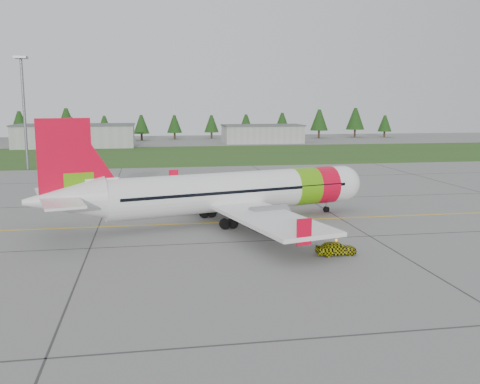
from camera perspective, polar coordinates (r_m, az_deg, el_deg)
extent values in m
plane|color=gray|center=(47.74, 2.54, -5.23)|extent=(320.00, 320.00, 0.00)
cylinder|color=white|center=(54.95, -0.53, 0.09)|extent=(26.63, 10.56, 3.97)
sphere|color=white|center=(61.45, 10.85, 0.92)|extent=(3.97, 3.97, 3.97)
cone|color=white|center=(50.59, -18.22, -0.79)|extent=(7.91, 5.65, 3.97)
cube|color=black|center=(61.57, 11.09, 1.26)|extent=(2.25, 2.98, 0.57)
cylinder|color=#5EAD0D|center=(58.68, 6.77, 0.63)|extent=(3.59, 4.59, 4.05)
cylinder|color=red|center=(59.97, 8.77, 0.77)|extent=(3.20, 4.49, 4.05)
cube|color=white|center=(54.94, -1.01, -1.10)|extent=(13.69, 32.96, 0.37)
cube|color=red|center=(69.53, -7.09, 1.53)|extent=(1.23, 0.49, 2.04)
cube|color=red|center=(40.26, 6.85, -4.25)|extent=(1.23, 0.49, 2.04)
cylinder|color=gray|center=(60.71, -1.78, -0.63)|extent=(4.09, 3.00, 2.14)
cylinder|color=gray|center=(50.73, 3.10, -2.64)|extent=(4.09, 3.00, 2.14)
cube|color=red|center=(50.15, -18.19, 3.07)|extent=(4.63, 1.54, 7.74)
cube|color=#5EAD0D|center=(50.56, -16.80, 0.62)|extent=(2.67, 1.09, 2.45)
cube|color=white|center=(50.50, -18.81, -0.54)|extent=(6.13, 12.16, 0.22)
cylinder|color=slate|center=(60.71, 9.20, -1.48)|extent=(0.18, 0.18, 1.43)
cylinder|color=black|center=(60.78, 9.19, -1.82)|extent=(0.74, 0.45, 0.69)
cylinder|color=slate|center=(57.36, -3.07, -1.75)|extent=(0.22, 0.22, 1.94)
cylinder|color=black|center=(57.30, -3.45, -2.21)|extent=(1.14, 0.71, 1.06)
cylinder|color=slate|center=(52.19, -0.79, -2.86)|extent=(0.22, 0.22, 1.94)
cylinder|color=black|center=(52.13, -1.20, -3.36)|extent=(1.14, 0.71, 1.06)
imported|color=#DAD90C|center=(43.70, 10.25, -4.53)|extent=(1.15, 1.35, 3.28)
cube|color=#30561E|center=(128.08, -5.24, 3.99)|extent=(320.00, 50.00, 0.03)
cube|color=gold|center=(55.36, 0.79, -3.15)|extent=(120.00, 0.25, 0.02)
cube|color=#A8A8A3|center=(156.70, -17.14, 5.69)|extent=(32.00, 14.00, 6.00)
cube|color=#A8A8A3|center=(167.07, 2.39, 6.17)|extent=(24.00, 12.00, 5.20)
cylinder|color=slate|center=(105.51, -22.01, 7.63)|extent=(0.50, 0.50, 20.00)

